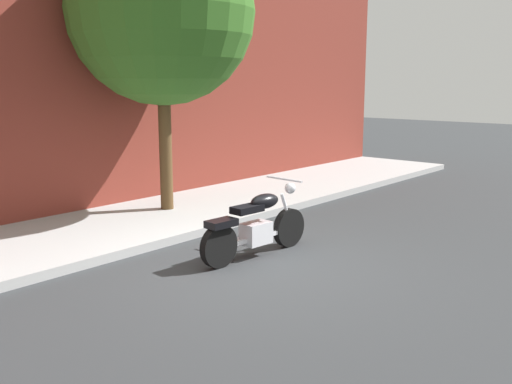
% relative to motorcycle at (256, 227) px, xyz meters
% --- Properties ---
extents(ground_plane, '(60.00, 60.00, 0.00)m').
position_rel_motorcycle_xyz_m(ground_plane, '(-0.44, -0.24, -0.45)').
color(ground_plane, '#303335').
extents(sidewalk, '(20.88, 2.73, 0.14)m').
position_rel_motorcycle_xyz_m(sidewalk, '(-0.44, 2.73, -0.38)').
color(sidewalk, '#A9A9A9').
rests_on(sidewalk, ground).
extents(building_facade, '(20.88, 0.50, 7.08)m').
position_rel_motorcycle_xyz_m(building_facade, '(-0.44, 4.34, 3.09)').
color(building_facade, maroon).
rests_on(building_facade, ground).
extents(motorcycle, '(2.06, 0.70, 1.10)m').
position_rel_motorcycle_xyz_m(motorcycle, '(0.00, 0.00, 0.00)').
color(motorcycle, black).
rests_on(motorcycle, ground).
extents(street_tree, '(3.38, 3.38, 5.46)m').
position_rel_motorcycle_xyz_m(street_tree, '(0.85, 2.96, 3.31)').
color(street_tree, '#513920').
rests_on(street_tree, ground).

